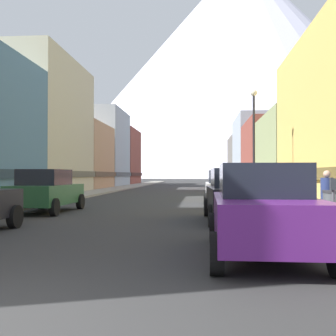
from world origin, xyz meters
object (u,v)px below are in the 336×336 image
at_px(streetlamp_right, 254,128).
at_px(pedestrian_0, 327,199).
at_px(trash_bin_right, 333,207).
at_px(car_left_1, 47,191).
at_px(car_right_1, 237,194).
at_px(car_right_2, 224,187).
at_px(car_right_0, 263,209).
at_px(parking_meter_near, 333,198).

bearing_deg(streetlamp_right, pedestrian_0, -84.64).
bearing_deg(trash_bin_right, streetlamp_right, 95.80).
bearing_deg(car_left_1, car_right_1, -19.96).
relative_size(pedestrian_0, streetlamp_right, 0.26).
height_order(car_right_2, pedestrian_0, car_right_2).
height_order(car_left_1, trash_bin_right, car_left_1).
bearing_deg(streetlamp_right, car_right_0, -96.40).
height_order(car_right_0, car_right_1, same).
bearing_deg(car_right_1, car_left_1, 160.04).
relative_size(car_left_1, pedestrian_0, 2.87).
xyz_separation_m(car_left_1, trash_bin_right, (10.15, -4.79, -0.26)).
distance_m(trash_bin_right, streetlamp_right, 10.44).
bearing_deg(pedestrian_0, trash_bin_right, -67.68).
relative_size(parking_meter_near, streetlamp_right, 0.23).
distance_m(car_right_1, pedestrian_0, 3.03).
distance_m(car_right_0, parking_meter_near, 2.80).
xyz_separation_m(car_right_0, streetlamp_right, (1.55, 13.82, 3.09)).
bearing_deg(streetlamp_right, trash_bin_right, -84.20).
height_order(car_right_0, pedestrian_0, car_right_0).
bearing_deg(pedestrian_0, parking_meter_near, -102.70).
height_order(car_right_0, streetlamp_right, streetlamp_right).
xyz_separation_m(car_right_2, streetlamp_right, (1.55, 0.22, 3.09)).
height_order(parking_meter_near, pedestrian_0, pedestrian_0).
bearing_deg(pedestrian_0, car_right_1, 143.96).
relative_size(car_right_2, streetlamp_right, 0.75).
bearing_deg(car_left_1, pedestrian_0, -24.33).
height_order(trash_bin_right, streetlamp_right, streetlamp_right).
distance_m(car_right_1, streetlamp_right, 8.54).
xyz_separation_m(car_right_1, parking_meter_near, (1.95, -4.00, 0.11)).
relative_size(car_right_0, car_right_1, 1.00).
distance_m(car_left_1, pedestrian_0, 11.03).
height_order(car_left_1, car_right_1, same).
relative_size(car_left_1, trash_bin_right, 4.51).
distance_m(car_right_2, streetlamp_right, 3.46).
distance_m(parking_meter_near, trash_bin_right, 2.10).
bearing_deg(parking_meter_near, car_right_2, 99.55).
bearing_deg(car_right_2, car_right_0, -90.00).
bearing_deg(car_right_2, car_left_1, -147.56).
height_order(car_left_1, streetlamp_right, streetlamp_right).
distance_m(car_right_2, pedestrian_0, 9.69).
height_order(car_right_1, car_right_2, same).
xyz_separation_m(car_right_2, trash_bin_right, (2.55, -9.62, -0.26)).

